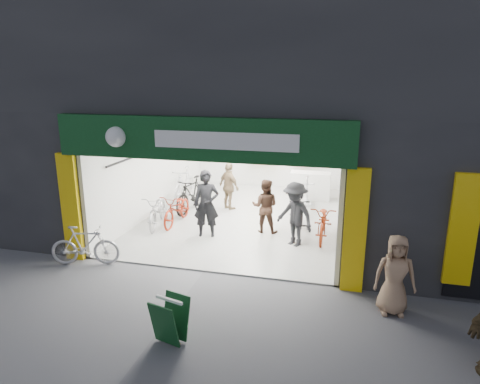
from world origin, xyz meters
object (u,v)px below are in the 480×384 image
at_px(bike_left_front, 158,210).
at_px(sandwich_board, 170,319).
at_px(bike_right_front, 299,214).
at_px(pedestrian_near, 395,275).
at_px(parked_bike, 85,245).

bearing_deg(bike_left_front, sandwich_board, -74.97).
height_order(bike_right_front, pedestrian_near, pedestrian_near).
relative_size(bike_right_front, parked_bike, 1.19).
bearing_deg(bike_left_front, parked_bike, -111.55).
xyz_separation_m(bike_left_front, parked_bike, (-0.51, -2.90, -0.01)).
distance_m(bike_left_front, parked_bike, 2.94).
xyz_separation_m(bike_left_front, bike_right_front, (4.09, 0.38, 0.08)).
xyz_separation_m(bike_left_front, sandwich_board, (2.63, -5.25, -0.06)).
distance_m(parked_bike, sandwich_board, 3.92).
height_order(bike_left_front, bike_right_front, bike_right_front).
xyz_separation_m(parked_bike, sandwich_board, (3.14, -2.35, -0.05)).
height_order(pedestrian_near, sandwich_board, pedestrian_near).
bearing_deg(parked_bike, sandwich_board, -141.65).
bearing_deg(pedestrian_near, bike_left_front, 146.50).
height_order(bike_left_front, pedestrian_near, pedestrian_near).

